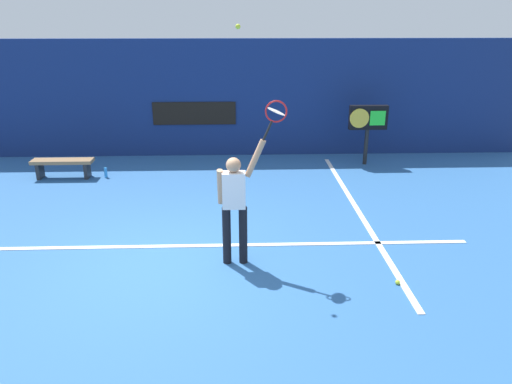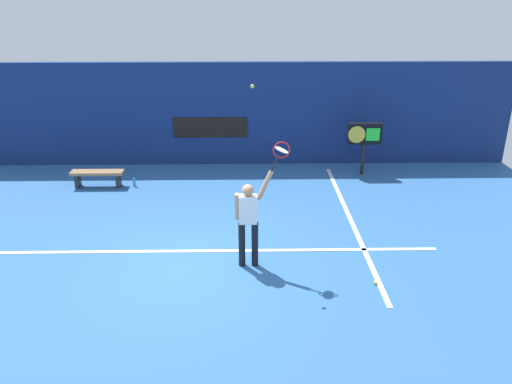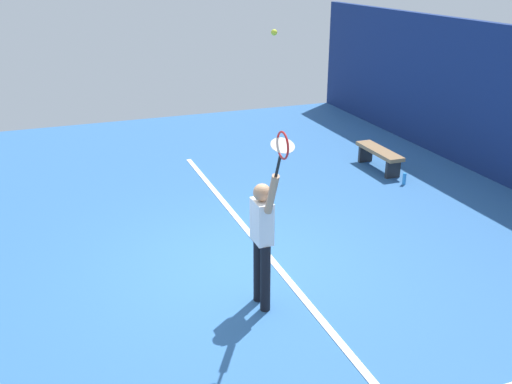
{
  "view_description": "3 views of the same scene",
  "coord_description": "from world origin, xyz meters",
  "px_view_note": "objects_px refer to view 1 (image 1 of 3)",
  "views": [
    {
      "loc": [
        1.2,
        -6.6,
        3.6
      ],
      "look_at": [
        1.44,
        0.4,
        1.0
      ],
      "focal_mm": 33.44,
      "sensor_mm": 36.0,
      "label": 1
    },
    {
      "loc": [
        1.09,
        -8.61,
        5.05
      ],
      "look_at": [
        1.25,
        -0.01,
        1.54
      ],
      "focal_mm": 35.39,
      "sensor_mm": 36.0,
      "label": 2
    },
    {
      "loc": [
        7.15,
        -2.36,
        4.18
      ],
      "look_at": [
        0.72,
        0.04,
        1.44
      ],
      "focal_mm": 40.57,
      "sensor_mm": 36.0,
      "label": 3
    }
  ],
  "objects_px": {
    "court_bench": "(63,164)",
    "water_bottle": "(106,173)",
    "tennis_player": "(235,202)",
    "tennis_ball": "(238,27)",
    "scoreboard_clock": "(368,120)",
    "spare_ball": "(398,282)",
    "tennis_racket": "(275,114)"
  },
  "relations": [
    {
      "from": "tennis_racket",
      "to": "court_bench",
      "type": "distance_m",
      "value": 6.6
    },
    {
      "from": "tennis_ball",
      "to": "tennis_player",
      "type": "bearing_deg",
      "value": -131.45
    },
    {
      "from": "tennis_ball",
      "to": "scoreboard_clock",
      "type": "bearing_deg",
      "value": 57.28
    },
    {
      "from": "court_bench",
      "to": "water_bottle",
      "type": "xyz_separation_m",
      "value": [
        0.97,
        0.0,
        -0.22
      ]
    },
    {
      "from": "tennis_ball",
      "to": "scoreboard_clock",
      "type": "relative_size",
      "value": 0.04
    },
    {
      "from": "court_bench",
      "to": "tennis_racket",
      "type": "bearing_deg",
      "value": -42.44
    },
    {
      "from": "court_bench",
      "to": "spare_ball",
      "type": "bearing_deg",
      "value": -38.0
    },
    {
      "from": "tennis_player",
      "to": "tennis_ball",
      "type": "height_order",
      "value": "tennis_ball"
    },
    {
      "from": "tennis_ball",
      "to": "water_bottle",
      "type": "bearing_deg",
      "value": 127.37
    },
    {
      "from": "tennis_racket",
      "to": "water_bottle",
      "type": "distance_m",
      "value": 6.03
    },
    {
      "from": "tennis_racket",
      "to": "scoreboard_clock",
      "type": "height_order",
      "value": "tennis_racket"
    },
    {
      "from": "tennis_racket",
      "to": "spare_ball",
      "type": "distance_m",
      "value": 2.96
    },
    {
      "from": "tennis_player",
      "to": "tennis_racket",
      "type": "distance_m",
      "value": 1.43
    },
    {
      "from": "court_bench",
      "to": "water_bottle",
      "type": "bearing_deg",
      "value": 0.0
    },
    {
      "from": "scoreboard_clock",
      "to": "court_bench",
      "type": "height_order",
      "value": "scoreboard_clock"
    },
    {
      "from": "tennis_player",
      "to": "tennis_racket",
      "type": "relative_size",
      "value": 3.15
    },
    {
      "from": "tennis_ball",
      "to": "court_bench",
      "type": "xyz_separation_m",
      "value": [
        -4.14,
        4.15,
        -3.13
      ]
    },
    {
      "from": "scoreboard_clock",
      "to": "water_bottle",
      "type": "distance_m",
      "value": 6.53
    },
    {
      "from": "water_bottle",
      "to": "spare_ball",
      "type": "xyz_separation_m",
      "value": [
        5.4,
        -4.98,
        -0.09
      ]
    },
    {
      "from": "tennis_player",
      "to": "water_bottle",
      "type": "height_order",
      "value": "tennis_player"
    },
    {
      "from": "tennis_player",
      "to": "scoreboard_clock",
      "type": "xyz_separation_m",
      "value": [
        3.3,
        5.1,
        0.15
      ]
    },
    {
      "from": "court_bench",
      "to": "tennis_ball",
      "type": "bearing_deg",
      "value": -45.06
    },
    {
      "from": "tennis_player",
      "to": "tennis_ball",
      "type": "xyz_separation_m",
      "value": [
        0.08,
        0.09,
        2.45
      ]
    },
    {
      "from": "tennis_racket",
      "to": "tennis_ball",
      "type": "bearing_deg",
      "value": 169.03
    },
    {
      "from": "tennis_player",
      "to": "court_bench",
      "type": "bearing_deg",
      "value": 133.73
    },
    {
      "from": "tennis_racket",
      "to": "spare_ball",
      "type": "relative_size",
      "value": 9.14
    },
    {
      "from": "scoreboard_clock",
      "to": "water_bottle",
      "type": "height_order",
      "value": "scoreboard_clock"
    },
    {
      "from": "tennis_player",
      "to": "scoreboard_clock",
      "type": "relative_size",
      "value": 1.29
    },
    {
      "from": "tennis_racket",
      "to": "water_bottle",
      "type": "height_order",
      "value": "tennis_racket"
    },
    {
      "from": "tennis_ball",
      "to": "spare_ball",
      "type": "relative_size",
      "value": 1.0
    },
    {
      "from": "tennis_player",
      "to": "tennis_racket",
      "type": "xyz_separation_m",
      "value": [
        0.59,
        -0.0,
        1.31
      ]
    },
    {
      "from": "tennis_racket",
      "to": "scoreboard_clock",
      "type": "distance_m",
      "value": 5.9
    }
  ]
}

